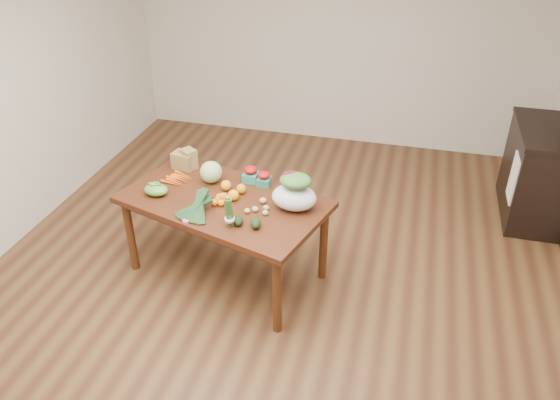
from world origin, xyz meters
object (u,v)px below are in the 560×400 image
(cabbage, at_px, (211,172))
(paper_bag, at_px, (184,159))
(kale_bunch, at_px, (193,208))
(dining_table, at_px, (226,237))
(mandarin_cluster, at_px, (222,198))
(asparagus_bundle, at_px, (229,212))
(salad_bag, at_px, (294,193))
(cabinet, at_px, (536,173))

(cabbage, bearing_deg, paper_bag, 151.48)
(paper_bag, height_order, kale_bunch, paper_bag)
(dining_table, xyz_separation_m, mandarin_cluster, (0.01, -0.05, 0.42))
(dining_table, xyz_separation_m, asparagus_bundle, (0.18, -0.35, 0.50))
(dining_table, relative_size, asparagus_bundle, 6.52)
(cabbage, xyz_separation_m, kale_bunch, (0.06, -0.54, -0.01))
(paper_bag, bearing_deg, cabbage, -28.52)
(paper_bag, distance_m, kale_bunch, 0.81)
(kale_bunch, height_order, asparagus_bundle, asparagus_bundle)
(paper_bag, xyz_separation_m, salad_bag, (1.10, -0.40, 0.05))
(dining_table, xyz_separation_m, cabbage, (-0.19, 0.24, 0.47))
(paper_bag, xyz_separation_m, asparagus_bundle, (0.69, -0.77, 0.04))
(cabinet, xyz_separation_m, cabbage, (-2.83, -1.43, 0.37))
(dining_table, height_order, kale_bunch, kale_bunch)
(paper_bag, bearing_deg, salad_bag, -20.16)
(cabbage, bearing_deg, cabinet, 26.80)
(paper_bag, height_order, mandarin_cluster, paper_bag)
(paper_bag, height_order, salad_bag, salad_bag)
(dining_table, relative_size, paper_bag, 6.43)
(cabinet, distance_m, mandarin_cluster, 3.16)
(dining_table, bearing_deg, paper_bag, 157.21)
(kale_bunch, distance_m, salad_bag, 0.78)
(cabinet, distance_m, salad_bag, 2.67)
(dining_table, height_order, cabbage, cabbage)
(dining_table, bearing_deg, kale_bunch, -97.96)
(cabinet, bearing_deg, dining_table, -147.62)
(cabinet, bearing_deg, mandarin_cluster, -146.79)
(mandarin_cluster, xyz_separation_m, kale_bunch, (-0.14, -0.25, 0.04))
(paper_bag, xyz_separation_m, mandarin_cluster, (0.53, -0.47, -0.05))
(salad_bag, bearing_deg, mandarin_cluster, -173.72)
(asparagus_bundle, bearing_deg, salad_bag, 58.67)
(dining_table, relative_size, kale_bunch, 4.08)
(cabinet, relative_size, paper_bag, 4.02)
(kale_bunch, bearing_deg, cabinet, 51.72)
(cabinet, bearing_deg, paper_bag, -158.33)
(kale_bunch, bearing_deg, mandarin_cluster, 76.05)
(dining_table, height_order, cabinet, cabinet)
(mandarin_cluster, bearing_deg, dining_table, 104.28)
(cabbage, bearing_deg, dining_table, -51.81)
(dining_table, height_order, salad_bag, salad_bag)
(mandarin_cluster, distance_m, asparagus_bundle, 0.36)
(dining_table, distance_m, asparagus_bundle, 0.64)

